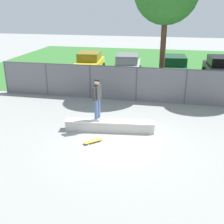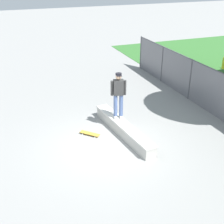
% 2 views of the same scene
% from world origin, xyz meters
% --- Properties ---
extents(ground_plane, '(80.00, 80.00, 0.00)m').
position_xyz_m(ground_plane, '(0.00, 0.00, 0.00)').
color(ground_plane, gray).
extents(grass_strip, '(28.26, 20.00, 0.02)m').
position_xyz_m(grass_strip, '(0.00, 15.57, 0.01)').
color(grass_strip, '#336B2D').
rests_on(grass_strip, ground).
extents(concrete_ledge, '(3.92, 0.91, 0.47)m').
position_xyz_m(concrete_ledge, '(-0.61, 0.94, 0.24)').
color(concrete_ledge, '#B7B5AD').
rests_on(concrete_ledge, ground).
extents(skateboarder, '(0.36, 0.59, 1.84)m').
position_xyz_m(skateboarder, '(-1.14, 0.94, 1.50)').
color(skateboarder, beige).
rests_on(skateboarder, concrete_ledge).
extents(skateboard, '(0.72, 0.69, 0.09)m').
position_xyz_m(skateboard, '(-1.01, -0.29, 0.07)').
color(skateboard, gold).
rests_on(skateboard, ground).
extents(chainlink_fence, '(16.33, 0.07, 1.98)m').
position_xyz_m(chainlink_fence, '(0.00, 5.27, 1.07)').
color(chainlink_fence, '#4C4C51').
rests_on(chainlink_fence, ground).
extents(car_yellow, '(2.24, 4.32, 1.66)m').
position_xyz_m(car_yellow, '(-4.54, 11.48, 0.84)').
color(car_yellow, gold).
rests_on(car_yellow, ground).
extents(car_silver, '(2.24, 4.32, 1.66)m').
position_xyz_m(car_silver, '(-1.41, 11.01, 0.84)').
color(car_silver, '#B7BABF').
rests_on(car_silver, ground).
extents(car_green, '(2.24, 4.32, 1.66)m').
position_xyz_m(car_green, '(2.09, 11.15, 0.84)').
color(car_green, '#1E6638').
rests_on(car_green, ground).
extents(car_black, '(2.24, 4.32, 1.66)m').
position_xyz_m(car_black, '(5.37, 11.55, 0.84)').
color(car_black, black).
rests_on(car_black, ground).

